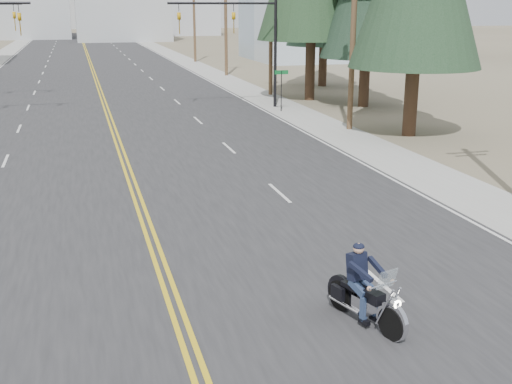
{
  "coord_description": "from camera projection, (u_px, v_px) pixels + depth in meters",
  "views": [
    {
      "loc": [
        -1.75,
        -9.13,
        6.46
      ],
      "look_at": [
        2.75,
        7.09,
        1.6
      ],
      "focal_mm": 45.0,
      "sensor_mm": 36.0,
      "label": 1
    }
  ],
  "objects": [
    {
      "name": "road",
      "position": [
        91.0,
        64.0,
        75.49
      ],
      "size": [
        20.0,
        200.0,
        0.01
      ],
      "primitive_type": "cube",
      "color": "#303033",
      "rests_on": "ground"
    },
    {
      "name": "sidewalk_right",
      "position": [
        187.0,
        62.0,
        78.45
      ],
      "size": [
        3.0,
        200.0,
        0.01
      ],
      "primitive_type": "cube",
      "color": "#A5A5A0",
      "rests_on": "ground"
    },
    {
      "name": "traffic_mast_right",
      "position": [
        245.0,
        32.0,
        41.26
      ],
      "size": [
        7.1,
        0.26,
        7.0
      ],
      "color": "black",
      "rests_on": "ground"
    },
    {
      "name": "street_sign",
      "position": [
        281.0,
        83.0,
        40.74
      ],
      "size": [
        0.9,
        0.06,
        2.62
      ],
      "color": "black",
      "rests_on": "ground"
    },
    {
      "name": "utility_pole_b",
      "position": [
        354.0,
        17.0,
        33.54
      ],
      "size": [
        2.2,
        0.3,
        11.5
      ],
      "color": "brown",
      "rests_on": "ground"
    },
    {
      "name": "utility_pole_c",
      "position": [
        271.0,
        17.0,
        47.5
      ],
      "size": [
        2.2,
        0.3,
        11.0
      ],
      "color": "brown",
      "rests_on": "ground"
    },
    {
      "name": "utility_pole_d",
      "position": [
        226.0,
        12.0,
        61.31
      ],
      "size": [
        2.2,
        0.3,
        11.5
      ],
      "color": "brown",
      "rests_on": "ground"
    },
    {
      "name": "utility_pole_e",
      "position": [
        194.0,
        14.0,
        77.12
      ],
      "size": [
        2.2,
        0.3,
        11.0
      ],
      "color": "brown",
      "rests_on": "ground"
    },
    {
      "name": "haze_bldg_b",
      "position": [
        122.0,
        4.0,
        126.52
      ],
      "size": [
        18.0,
        14.0,
        14.0
      ],
      "primitive_type": "cube",
      "color": "#ADB2B7",
      "rests_on": "ground"
    },
    {
      "name": "haze_bldg_e",
      "position": [
        186.0,
        9.0,
        154.31
      ],
      "size": [
        14.0,
        14.0,
        12.0
      ],
      "primitive_type": "cube",
      "color": "#B7BCC6",
      "rests_on": "ground"
    },
    {
      "name": "motorcyclist",
      "position": [
        366.0,
        286.0,
        13.36
      ],
      "size": [
        1.56,
        2.4,
        1.73
      ],
      "primitive_type": null,
      "rotation": [
        0.0,
        0.0,
        3.44
      ],
      "color": "black",
      "rests_on": "ground"
    }
  ]
}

